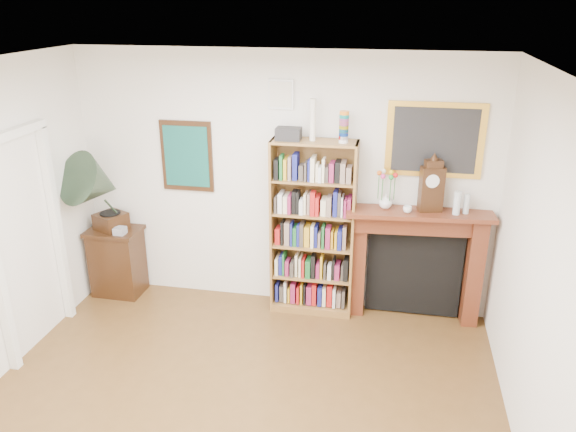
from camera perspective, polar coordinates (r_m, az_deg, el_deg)
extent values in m
cube|color=white|center=(3.36, -9.61, 13.05)|extent=(4.50, 5.00, 0.01)
cube|color=white|center=(6.04, -0.65, 3.35)|extent=(4.50, 0.01, 2.80)
cube|color=white|center=(3.80, 26.43, -10.64)|extent=(0.01, 5.00, 2.80)
cube|color=white|center=(6.27, -22.44, -1.06)|extent=(0.08, 0.08, 2.10)
cube|color=white|center=(5.60, -26.55, 7.40)|extent=(0.08, 1.02, 0.08)
cube|color=black|center=(6.24, -10.23, 6.00)|extent=(0.58, 0.03, 0.78)
cube|color=#11534C|center=(6.22, -10.29, 5.96)|extent=(0.50, 0.01, 0.67)
cube|color=white|center=(5.80, -0.73, 12.26)|extent=(0.26, 0.03, 0.30)
cube|color=silver|center=(5.78, -0.76, 12.23)|extent=(0.22, 0.01, 0.26)
cube|color=gold|center=(5.77, 14.68, 7.47)|extent=(0.95, 0.03, 0.75)
cube|color=#262628|center=(5.75, 14.69, 7.43)|extent=(0.82, 0.01, 0.65)
cube|color=brown|center=(6.04, -1.49, -1.07)|extent=(0.03, 0.31, 1.93)
cube|color=brown|center=(5.92, 6.66, -1.67)|extent=(0.03, 0.31, 1.93)
cube|color=brown|center=(5.67, 2.70, 7.52)|extent=(0.89, 0.31, 0.03)
cube|color=brown|center=(6.38, 2.41, -9.03)|extent=(0.89, 0.31, 0.08)
cube|color=brown|center=(6.10, 2.76, -0.84)|extent=(0.89, 0.02, 1.93)
cube|color=brown|center=(6.20, 2.46, -6.04)|extent=(0.83, 0.29, 0.02)
cube|color=brown|center=(6.04, 2.52, -2.97)|extent=(0.83, 0.29, 0.02)
cube|color=brown|center=(5.90, 2.58, 0.26)|extent=(0.83, 0.29, 0.02)
cube|color=brown|center=(5.78, 2.64, 3.64)|extent=(0.83, 0.29, 0.02)
cube|color=black|center=(6.83, -16.92, -4.42)|extent=(0.60, 0.44, 0.80)
cube|color=#532513|center=(6.11, 7.07, -4.66)|extent=(0.18, 0.23, 1.20)
cube|color=#532513|center=(6.17, 18.33, -5.40)|extent=(0.18, 0.23, 1.20)
cube|color=#532513|center=(5.91, 13.11, -0.68)|extent=(1.38, 0.33, 0.20)
cube|color=#532513|center=(5.83, 13.22, 0.26)|extent=(1.50, 0.47, 0.04)
cube|color=black|center=(6.22, 12.64, -5.57)|extent=(1.00, 0.09, 0.96)
cube|color=black|center=(6.67, -17.53, -0.50)|extent=(0.40, 0.40, 0.18)
cylinder|color=black|center=(6.64, -17.62, 0.28)|extent=(0.30, 0.30, 0.01)
cone|color=#2C402E|center=(6.36, -18.79, 3.12)|extent=(0.85, 0.93, 0.77)
cube|color=#B2B1BE|center=(6.51, -16.71, -1.45)|extent=(0.12, 0.12, 0.08)
cube|color=black|center=(5.78, 14.35, 2.65)|extent=(0.25, 0.18, 0.46)
cylinder|color=white|center=(5.69, 14.48, 3.44)|extent=(0.13, 0.05, 0.14)
cube|color=black|center=(5.71, 14.59, 5.14)|extent=(0.19, 0.14, 0.08)
imported|color=white|center=(5.82, 9.88, 1.51)|extent=(0.16, 0.16, 0.15)
imported|color=white|center=(5.74, 12.03, 0.66)|extent=(0.12, 0.12, 0.07)
cylinder|color=silver|center=(5.79, 16.80, 1.28)|extent=(0.07, 0.07, 0.24)
cylinder|color=silver|center=(5.86, 17.68, 1.18)|extent=(0.06, 0.06, 0.20)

